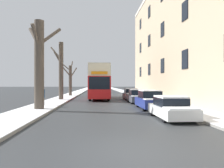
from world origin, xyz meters
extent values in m
plane|color=#303335|center=(0.00, 0.00, 0.00)|extent=(320.00, 320.00, 0.00)
cube|color=gray|center=(-5.77, 53.00, 0.07)|extent=(2.79, 130.00, 0.13)
cube|color=white|center=(-5.77, 53.00, 0.15)|extent=(2.76, 130.00, 0.03)
cube|color=gray|center=(5.77, 53.00, 0.07)|extent=(2.79, 130.00, 0.13)
cube|color=white|center=(5.77, 53.00, 0.15)|extent=(2.76, 130.00, 0.03)
cube|color=tan|center=(11.67, 20.49, 8.56)|extent=(9.00, 40.28, 17.13)
cube|color=black|center=(7.14, 13.40, 4.34)|extent=(0.08, 1.40, 1.80)
cube|color=black|center=(7.14, 20.49, 4.34)|extent=(0.08, 1.40, 1.80)
cube|color=black|center=(7.14, 27.58, 4.34)|extent=(0.08, 1.40, 1.80)
cube|color=black|center=(7.14, 34.67, 4.34)|extent=(0.08, 1.40, 1.80)
cube|color=black|center=(7.14, 13.40, 8.91)|extent=(0.08, 1.40, 1.80)
cube|color=black|center=(7.14, 20.49, 8.91)|extent=(0.08, 1.40, 1.80)
cube|color=black|center=(7.14, 27.58, 8.91)|extent=(0.08, 1.40, 1.80)
cube|color=black|center=(7.14, 34.67, 8.91)|extent=(0.08, 1.40, 1.80)
cube|color=black|center=(7.14, 27.58, 13.47)|extent=(0.08, 1.40, 1.80)
cube|color=black|center=(7.14, 34.67, 13.47)|extent=(0.08, 1.40, 1.80)
cylinder|color=#4C4238|center=(-5.44, 10.27, 3.42)|extent=(0.72, 0.72, 6.84)
cylinder|color=#4C4238|center=(-6.09, 11.29, 5.80)|extent=(1.58, 2.29, 1.98)
cylinder|color=#4C4238|center=(-5.53, 9.68, 5.47)|extent=(0.45, 1.42, 1.75)
cylinder|color=#4C4238|center=(-4.78, 10.93, 5.78)|extent=(1.61, 1.60, 1.68)
cylinder|color=#4C4238|center=(-5.49, 20.43, 3.57)|extent=(0.55, 0.55, 7.14)
cylinder|color=#4C4238|center=(-5.50, 19.95, 5.78)|extent=(0.21, 1.14, 2.05)
cylinder|color=#4C4238|center=(-6.26, 21.24, 5.87)|extent=(1.75, 1.83, 1.88)
cylinder|color=#4C4238|center=(-5.92, 20.52, 5.25)|extent=(1.05, 0.40, 1.59)
cylinder|color=#4C4238|center=(-5.50, 29.51, 2.52)|extent=(0.51, 0.51, 5.05)
cylinder|color=#4C4238|center=(-5.04, 30.00, 3.90)|extent=(1.15, 1.20, 1.80)
cylinder|color=#4C4238|center=(-5.41, 30.24, 4.91)|extent=(0.38, 1.63, 2.08)
cylinder|color=#4C4238|center=(-6.07, 28.27, 4.14)|extent=(1.34, 2.63, 1.77)
cylinder|color=#4C4238|center=(-6.42, 29.98, 4.99)|extent=(2.02, 1.14, 1.64)
cylinder|color=#4C4238|center=(-5.64, 30.25, 4.22)|extent=(0.46, 1.62, 1.25)
cube|color=red|center=(-0.83, 23.36, 1.64)|extent=(2.60, 11.21, 2.59)
cube|color=beige|center=(-0.83, 23.36, 3.62)|extent=(2.55, 10.99, 1.38)
cube|color=beige|center=(-0.83, 23.36, 4.37)|extent=(2.55, 10.99, 0.12)
cube|color=black|center=(-0.83, 23.36, 2.14)|extent=(2.63, 9.87, 1.35)
cube|color=black|center=(-0.83, 23.36, 3.69)|extent=(2.63, 9.87, 1.05)
cube|color=black|center=(-0.83, 17.77, 2.14)|extent=(2.34, 0.06, 1.42)
cube|color=orange|center=(-0.83, 17.76, 3.28)|extent=(1.82, 0.05, 0.32)
cylinder|color=black|center=(-1.96, 20.00, 0.55)|extent=(0.30, 1.09, 1.09)
cylinder|color=black|center=(0.30, 20.00, 0.55)|extent=(0.30, 1.09, 1.09)
cylinder|color=black|center=(-1.96, 26.50, 0.55)|extent=(0.30, 1.09, 1.09)
cylinder|color=black|center=(0.30, 26.50, 0.55)|extent=(0.30, 1.09, 1.09)
cube|color=silver|center=(3.28, 5.96, 0.45)|extent=(1.79, 4.21, 0.56)
cube|color=black|center=(3.28, 6.13, 0.98)|extent=(1.54, 2.11, 0.49)
cube|color=white|center=(3.28, 6.13, 1.27)|extent=(1.50, 2.00, 0.10)
cube|color=white|center=(3.28, 4.47, 0.77)|extent=(1.61, 1.10, 0.08)
cylinder|color=black|center=(2.50, 4.70, 0.32)|extent=(0.20, 0.63, 0.63)
cylinder|color=black|center=(4.06, 4.70, 0.32)|extent=(0.20, 0.63, 0.63)
cylinder|color=black|center=(2.50, 7.22, 0.32)|extent=(0.20, 0.63, 0.63)
cylinder|color=black|center=(4.06, 7.22, 0.32)|extent=(0.20, 0.63, 0.63)
cube|color=navy|center=(3.28, 11.15, 0.51)|extent=(1.79, 4.34, 0.68)
cube|color=black|center=(3.28, 11.32, 1.15)|extent=(1.54, 2.17, 0.60)
cube|color=white|center=(3.28, 11.32, 1.48)|extent=(1.50, 2.06, 0.07)
cube|color=white|center=(3.28, 9.60, 0.88)|extent=(1.61, 1.13, 0.05)
cylinder|color=black|center=(2.50, 9.84, 0.32)|extent=(0.20, 0.64, 0.64)
cylinder|color=black|center=(4.06, 9.84, 0.32)|extent=(0.20, 0.64, 0.64)
cylinder|color=black|center=(2.50, 12.45, 0.32)|extent=(0.20, 0.64, 0.64)
cylinder|color=black|center=(4.06, 12.45, 0.32)|extent=(0.20, 0.64, 0.64)
cube|color=#474C56|center=(3.28, 16.68, 0.48)|extent=(1.90, 4.05, 0.63)
cube|color=black|center=(3.28, 16.84, 1.10)|extent=(1.63, 2.02, 0.60)
cube|color=white|center=(3.28, 16.84, 1.42)|extent=(1.59, 1.92, 0.05)
cube|color=white|center=(3.28, 15.24, 0.82)|extent=(1.71, 1.06, 0.04)
cylinder|color=black|center=(2.44, 15.46, 0.33)|extent=(0.20, 0.66, 0.66)
cylinder|color=black|center=(4.12, 15.46, 0.33)|extent=(0.20, 0.66, 0.66)
cylinder|color=black|center=(2.44, 17.89, 0.33)|extent=(0.20, 0.66, 0.66)
cylinder|color=black|center=(4.12, 17.89, 0.33)|extent=(0.20, 0.66, 0.66)
cube|color=slate|center=(3.28, 21.62, 0.50)|extent=(1.74, 4.21, 0.66)
cube|color=black|center=(3.28, 21.79, 1.11)|extent=(1.50, 2.10, 0.56)
cube|color=white|center=(3.28, 21.79, 1.43)|extent=(1.46, 2.00, 0.07)
cube|color=white|center=(3.28, 20.13, 0.86)|extent=(1.57, 1.10, 0.06)
cylinder|color=black|center=(2.52, 20.36, 0.31)|extent=(0.20, 0.62, 0.62)
cylinder|color=black|center=(4.04, 20.36, 0.31)|extent=(0.20, 0.62, 0.62)
cylinder|color=black|center=(2.52, 22.88, 0.31)|extent=(0.20, 0.62, 0.62)
cylinder|color=black|center=(4.04, 22.88, 0.31)|extent=(0.20, 0.62, 0.62)
cylinder|color=#4C4742|center=(-5.87, 13.28, 0.41)|extent=(0.18, 0.18, 0.83)
cylinder|color=#4C4742|center=(-6.02, 13.36, 0.41)|extent=(0.18, 0.18, 0.83)
cylinder|color=navy|center=(-5.94, 13.32, 1.19)|extent=(0.39, 0.39, 0.72)
sphere|color=tan|center=(-5.94, 13.32, 1.66)|extent=(0.23, 0.23, 0.23)
camera|label=1|loc=(-1.02, -6.54, 2.03)|focal=35.00mm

